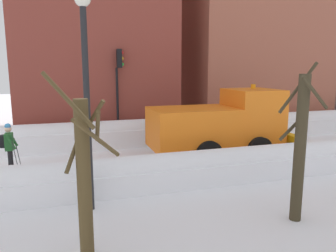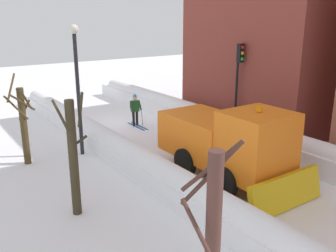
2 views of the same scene
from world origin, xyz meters
name	(u,v)px [view 2 (image 2 of 2)]	position (x,y,z in m)	size (l,w,h in m)	color
ground_plane	(253,185)	(0.00, 10.00, 0.00)	(80.00, 80.00, 0.00)	white
snowbank_left	(305,153)	(-2.93, 10.00, 0.62)	(1.10, 36.00, 1.31)	white
snowbank_right	(191,193)	(2.93, 10.00, 0.51)	(1.10, 36.00, 1.12)	white
building_brick_near	(287,23)	(-8.02, 4.57, 5.61)	(8.37, 8.39, 11.22)	brown
plow_truck	(228,142)	(0.43, 9.01, 1.48)	(3.20, 5.98, 3.12)	orange
skier	(135,108)	(-0.30, 0.78, 1.00)	(0.62, 1.80, 1.81)	black
traffic_light_pole	(239,73)	(-3.63, 5.38, 3.27)	(0.28, 0.42, 4.69)	black
street_lamp	(77,76)	(3.93, 3.38, 3.54)	(0.40, 0.40, 5.65)	black
bare_tree_near	(23,123)	(6.26, 3.13, 1.76)	(1.07, 1.37, 3.75)	#47381E
bare_tree_mid	(73,156)	(6.09, 8.26, 1.92)	(0.83, 1.01, 3.95)	#38301F
bare_tree_far	(212,247)	(5.81, 14.23, 2.03)	(1.07, 1.12, 3.94)	#4E2F28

